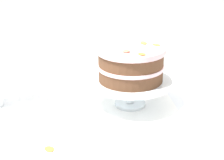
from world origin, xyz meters
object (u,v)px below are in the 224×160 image
(cake_stand, at_px, (129,84))
(dining_table, at_px, (100,141))
(layer_cake, at_px, (129,64))
(teacup, at_px, (219,123))

(cake_stand, bearing_deg, dining_table, -136.65)
(dining_table, bearing_deg, cake_stand, 43.35)
(cake_stand, height_order, layer_cake, layer_cake)
(dining_table, height_order, layer_cake, layer_cake)
(cake_stand, distance_m, teacup, 0.33)
(dining_table, bearing_deg, teacup, -13.67)
(layer_cake, bearing_deg, dining_table, -136.68)
(dining_table, relative_size, teacup, 11.84)
(teacup, bearing_deg, cake_stand, 145.74)
(layer_cake, bearing_deg, cake_stand, 148.99)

